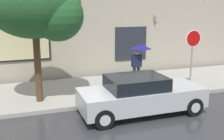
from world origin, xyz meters
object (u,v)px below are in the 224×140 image
Objects in this scene: street_tree at (39,6)px; stop_sign at (193,47)px; pedestrian_with_umbrella at (140,52)px.

street_tree is 6.62m from stop_sign.
pedestrian_with_umbrella is 0.37× the size of street_tree.
pedestrian_with_umbrella is 5.11m from street_tree.
stop_sign is (1.87, -1.43, 0.36)m from pedestrian_with_umbrella.
street_tree reaches higher than pedestrian_with_umbrella.
pedestrian_with_umbrella is at bearing 142.59° from stop_sign.
stop_sign reaches higher than pedestrian_with_umbrella.
stop_sign is at bearing -37.41° from pedestrian_with_umbrella.
street_tree is at bearing 177.66° from stop_sign.
street_tree is (-4.51, -1.17, 2.10)m from pedestrian_with_umbrella.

